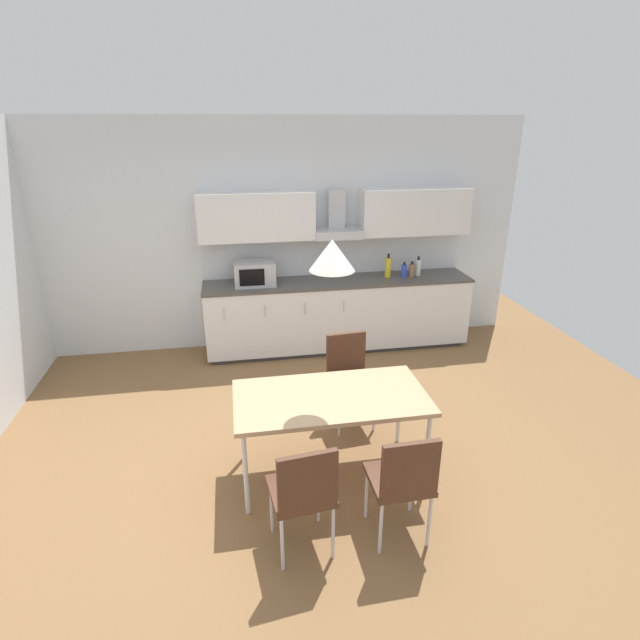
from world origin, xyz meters
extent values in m
cube|color=brown|center=(0.00, 0.00, -0.01)|extent=(7.96, 7.54, 0.02)
cube|color=silver|center=(0.00, 2.56, 1.39)|extent=(6.37, 0.10, 2.78)
cube|color=#333333|center=(0.83, 2.21, 0.03)|extent=(3.14, 0.55, 0.05)
cube|color=silver|center=(0.83, 2.21, 0.46)|extent=(3.27, 0.60, 0.81)
cube|color=#4C4742|center=(0.83, 2.21, 0.88)|extent=(3.29, 0.62, 0.03)
cube|color=silver|center=(-0.58, 1.90, 0.66)|extent=(0.01, 0.01, 0.14)
cube|color=silver|center=(-0.11, 1.90, 0.66)|extent=(0.01, 0.01, 0.14)
cube|color=silver|center=(0.36, 1.90, 0.66)|extent=(0.01, 0.01, 0.14)
cube|color=silver|center=(0.83, 1.90, 0.66)|extent=(0.01, 0.01, 0.14)
cube|color=silver|center=(0.83, 2.50, 1.12)|extent=(3.27, 0.02, 0.47)
cube|color=silver|center=(-0.14, 2.34, 1.68)|extent=(1.35, 0.34, 0.55)
cube|color=silver|center=(1.79, 2.34, 1.68)|extent=(1.35, 0.34, 0.55)
cube|color=#B7BABF|center=(0.83, 2.32, 1.45)|extent=(0.58, 0.40, 0.10)
cube|color=#B7BABF|center=(0.83, 2.43, 1.70)|extent=(0.20, 0.16, 0.50)
cube|color=#ADADB2|center=(-0.19, 2.21, 1.03)|extent=(0.48, 0.34, 0.28)
cube|color=black|center=(-0.23, 2.04, 1.03)|extent=(0.29, 0.01, 0.20)
cylinder|color=blue|center=(1.65, 2.19, 0.97)|extent=(0.07, 0.07, 0.16)
cylinder|color=black|center=(1.65, 2.19, 1.07)|extent=(0.03, 0.03, 0.03)
cylinder|color=white|center=(1.85, 2.24, 0.99)|extent=(0.07, 0.07, 0.20)
cylinder|color=black|center=(1.85, 2.24, 1.11)|extent=(0.03, 0.03, 0.04)
cylinder|color=brown|center=(1.75, 2.19, 0.97)|extent=(0.08, 0.08, 0.16)
cylinder|color=black|center=(1.75, 2.19, 1.07)|extent=(0.03, 0.03, 0.04)
cylinder|color=yellow|center=(1.45, 2.23, 1.01)|extent=(0.07, 0.07, 0.24)
cylinder|color=black|center=(1.45, 2.23, 1.16)|extent=(0.03, 0.03, 0.05)
cube|color=tan|center=(0.24, -0.23, 0.72)|extent=(1.49, 0.78, 0.04)
cylinder|color=silver|center=(-0.44, -0.56, 0.35)|extent=(0.04, 0.04, 0.70)
cylinder|color=silver|center=(0.93, -0.56, 0.35)|extent=(0.04, 0.04, 0.70)
cylinder|color=silver|center=(-0.44, 0.10, 0.35)|extent=(0.04, 0.04, 0.70)
cylinder|color=silver|center=(0.93, 0.10, 0.35)|extent=(0.04, 0.04, 0.70)
cube|color=#4C2D1E|center=(-0.09, -0.92, 0.45)|extent=(0.44, 0.44, 0.04)
cube|color=#4C2D1E|center=(-0.07, -1.10, 0.67)|extent=(0.38, 0.08, 0.40)
cylinder|color=silver|center=(-0.28, -0.77, 0.21)|extent=(0.02, 0.02, 0.43)
cylinder|color=silver|center=(0.06, -0.73, 0.21)|extent=(0.02, 0.02, 0.43)
cylinder|color=silver|center=(-0.24, -1.11, 0.21)|extent=(0.02, 0.02, 0.43)
cylinder|color=silver|center=(0.10, -1.07, 0.21)|extent=(0.02, 0.02, 0.43)
cube|color=#4C2D1E|center=(0.58, 0.46, 0.45)|extent=(0.44, 0.44, 0.04)
cube|color=#4C2D1E|center=(0.56, 0.64, 0.67)|extent=(0.38, 0.08, 0.40)
cylinder|color=silver|center=(0.76, 0.31, 0.21)|extent=(0.02, 0.02, 0.43)
cylinder|color=silver|center=(0.43, 0.27, 0.21)|extent=(0.02, 0.02, 0.43)
cylinder|color=silver|center=(0.73, 0.64, 0.21)|extent=(0.02, 0.02, 0.43)
cylinder|color=silver|center=(0.39, 0.61, 0.21)|extent=(0.02, 0.02, 0.43)
cube|color=#4C2D1E|center=(0.58, -0.92, 0.45)|extent=(0.41, 0.41, 0.04)
cube|color=#4C2D1E|center=(0.58, -1.10, 0.67)|extent=(0.38, 0.05, 0.40)
cylinder|color=silver|center=(0.41, -0.75, 0.21)|extent=(0.02, 0.02, 0.43)
cylinder|color=silver|center=(0.75, -0.74, 0.21)|extent=(0.02, 0.02, 0.43)
cylinder|color=silver|center=(0.41, -1.09, 0.21)|extent=(0.02, 0.02, 0.43)
cylinder|color=silver|center=(0.75, -1.08, 0.21)|extent=(0.02, 0.02, 0.43)
cone|color=silver|center=(0.24, -0.23, 1.85)|extent=(0.32, 0.32, 0.22)
camera|label=1|loc=(-0.43, -3.52, 2.71)|focal=28.00mm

